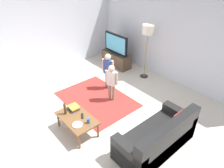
% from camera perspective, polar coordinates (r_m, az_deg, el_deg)
% --- Properties ---
extents(ground, '(7.80, 7.80, 0.00)m').
position_cam_1_polar(ground, '(5.51, -4.78, -7.92)').
color(ground, beige).
extents(wall_back, '(6.00, 0.12, 2.70)m').
position_cam_1_polar(wall_back, '(6.80, 15.86, 12.04)').
color(wall_back, silver).
rests_on(wall_back, ground).
extents(wall_left, '(0.12, 6.00, 2.70)m').
position_cam_1_polar(wall_left, '(7.26, -19.92, 12.58)').
color(wall_left, silver).
rests_on(wall_left, ground).
extents(area_rug, '(2.20, 1.60, 0.01)m').
position_cam_1_polar(area_rug, '(5.98, -4.32, -4.18)').
color(area_rug, '#9E2D28').
rests_on(area_rug, ground).
extents(tv_stand, '(1.20, 0.44, 0.50)m').
position_cam_1_polar(tv_stand, '(7.76, 1.16, 6.83)').
color(tv_stand, '#4C3828').
rests_on(tv_stand, ground).
extents(tv, '(1.10, 0.28, 0.71)m').
position_cam_1_polar(tv, '(7.51, 1.09, 10.97)').
color(tv, black).
rests_on(tv, tv_stand).
extents(couch, '(0.80, 1.80, 0.86)m').
position_cam_1_polar(couch, '(4.51, 12.79, -14.69)').
color(couch, black).
rests_on(couch, ground).
extents(floor_lamp, '(0.36, 0.36, 1.78)m').
position_cam_1_polar(floor_lamp, '(6.57, 9.92, 13.89)').
color(floor_lamp, '#262626').
rests_on(floor_lamp, ground).
extents(child_near_tv, '(0.35, 0.22, 1.13)m').
position_cam_1_polar(child_near_tv, '(6.16, -1.14, 4.42)').
color(child_near_tv, gray).
rests_on(child_near_tv, ground).
extents(child_center, '(0.33, 0.22, 1.09)m').
position_cam_1_polar(child_center, '(5.61, -0.12, 1.20)').
color(child_center, gray).
rests_on(child_center, ground).
extents(coffee_table, '(1.00, 0.60, 0.42)m').
position_cam_1_polar(coffee_table, '(4.80, -9.69, -9.54)').
color(coffee_table, brown).
rests_on(coffee_table, ground).
extents(book_stack, '(0.28, 0.23, 0.10)m').
position_cam_1_polar(book_stack, '(4.98, -10.56, -6.43)').
color(book_stack, '#334CA5').
rests_on(book_stack, coffee_table).
extents(bottle, '(0.06, 0.06, 0.33)m').
position_cam_1_polar(bottle, '(4.83, -12.89, -6.69)').
color(bottle, '#4C3319').
rests_on(bottle, coffee_table).
extents(tv_remote, '(0.17, 0.13, 0.02)m').
position_cam_1_polar(tv_remote, '(4.77, -8.21, -8.73)').
color(tv_remote, black).
rests_on(tv_remote, coffee_table).
extents(soda_can, '(0.07, 0.07, 0.12)m').
position_cam_1_polar(soda_can, '(4.56, -6.56, -10.05)').
color(soda_can, '#2659B2').
rests_on(soda_can, coffee_table).
extents(plate, '(0.22, 0.22, 0.02)m').
position_cam_1_polar(plate, '(4.58, -9.54, -11.04)').
color(plate, white).
rests_on(plate, coffee_table).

